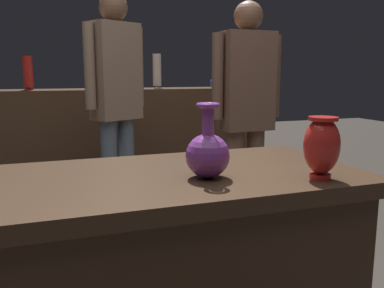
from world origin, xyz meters
The scene contains 10 objects.
display_plinth centered at (0.00, 0.00, 0.40)m, with size 1.20×0.64×0.80m.
back_display_shelf centered at (0.00, 2.20, 0.49)m, with size 2.60×0.40×0.99m.
vase_centerpiece centered at (0.07, -0.09, 0.88)m, with size 0.14×0.14×0.23m.
vase_tall_behind centered at (0.39, -0.22, 0.90)m, with size 0.11×0.11×0.19m.
shelf_vase_center centered at (0.00, 2.20, 1.09)m, with size 0.11×0.11×0.18m.
shelf_vase_far_right centered at (1.04, 2.20, 1.04)m, with size 0.08×0.08×0.17m.
shelf_vase_left centered at (-0.52, 2.17, 1.12)m, with size 0.09×0.09×0.26m.
shelf_vase_right centered at (0.52, 2.24, 1.13)m, with size 0.09×0.09×0.29m.
visitor_near_right centered at (0.79, 1.07, 0.91)m, with size 0.47×0.19×1.55m.
visitor_center_back centered at (0.05, 1.55, 0.97)m, with size 0.42×0.31×1.64m.
Camera 1 is at (-0.38, -1.22, 1.12)m, focal length 37.85 mm.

